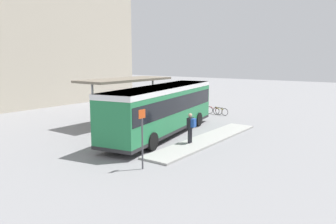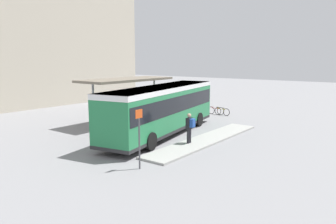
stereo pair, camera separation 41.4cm
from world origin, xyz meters
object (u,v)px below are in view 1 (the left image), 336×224
Objects in this scene: pedestrian_waiting at (191,126)px; bicycle_red at (214,110)px; potted_planter_near_shelter at (120,124)px; city_bus at (163,107)px; bicycle_yellow at (220,111)px; platform_sign at (142,136)px.

pedestrian_waiting reaches higher than bicycle_red.
pedestrian_waiting reaches higher than potted_planter_near_shelter.
city_bus is 3.24m from potted_planter_near_shelter.
bicycle_red is at bearing 0.55° from bicycle_yellow.
bicycle_red is at bearing -8.39° from potted_planter_near_shelter.
platform_sign reaches higher than bicycle_red.
platform_sign is at bearing 101.95° from bicycle_red.
bicycle_yellow is 15.89m from platform_sign.
platform_sign is at bearing -128.21° from potted_planter_near_shelter.
bicycle_yellow is at bearing -75.45° from pedestrian_waiting.
potted_planter_near_shelter is (-1.31, 2.68, -1.27)m from city_bus.
city_bus reaches higher than bicycle_yellow.
platform_sign reaches higher than pedestrian_waiting.
pedestrian_waiting is 5.64m from potted_planter_near_shelter.
bicycle_yellow is (9.26, 0.42, -1.56)m from city_bus.
city_bus is 3.25m from pedestrian_waiting.
platform_sign is (-4.95, -0.48, 0.41)m from pedestrian_waiting.
city_bus reaches higher than pedestrian_waiting.
city_bus is 7.67× the size of bicycle_yellow.
platform_sign is (-6.11, -3.42, -0.35)m from city_bus.
pedestrian_waiting is 10.98m from bicycle_yellow.
city_bus reaches higher than platform_sign.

